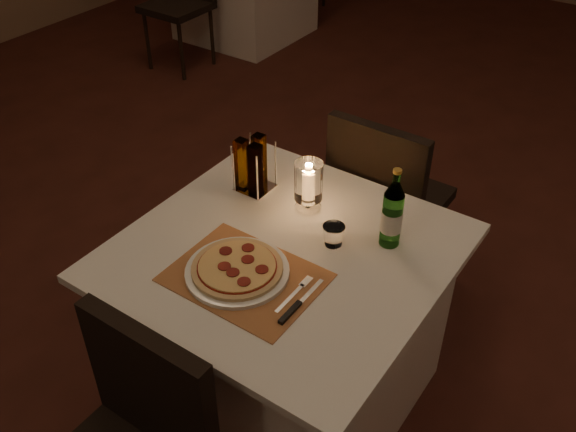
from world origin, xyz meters
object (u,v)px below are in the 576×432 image
Objects in this scene: main_table at (285,327)px; hurricane_candle at (308,183)px; chair_far at (384,192)px; water_bottle at (392,215)px; pizza at (237,267)px; tumbler at (333,235)px; plate at (237,271)px.

hurricane_candle is (-0.06, 0.22, 0.48)m from main_table.
water_bottle is at bearing -62.24° from chair_far.
pizza is 0.51m from water_bottle.
hurricane_candle is (-0.17, 0.11, 0.07)m from tumbler.
main_table is 5.36× the size of hurricane_candle.
tumbler is 0.20m from water_bottle.
water_bottle is (0.15, 0.11, 0.08)m from tumbler.
tumbler is at bearing 60.19° from pizza.
main_table is at bearing -136.66° from tumbler.
plate is 0.02m from pizza.
chair_far reaches higher than main_table.
hurricane_candle is (-0.32, 0.01, -0.00)m from water_bottle.
tumbler is at bearing 60.18° from plate.
pizza is (-0.05, -0.89, 0.22)m from chair_far.
main_table is at bearing -75.83° from hurricane_candle.
hurricane_candle is at bearing 90.94° from pizza.
water_bottle is (0.26, 0.22, 0.48)m from main_table.
water_bottle reaches higher than hurricane_candle.
hurricane_candle is at bearing 104.17° from main_table.
main_table is 0.53m from hurricane_candle.
chair_far is 2.81× the size of plate.
pizza is 0.99× the size of water_bottle.
plate is 1.14× the size of pizza.
chair_far is (-0.00, 0.71, 0.18)m from main_table.
main_table is 3.12× the size of plate.
hurricane_candle reaches higher than chair_far.
water_bottle is (0.31, 0.40, 0.10)m from plate.
water_bottle is at bearing 51.92° from pizza.
chair_far is 0.66m from tumbler.
water_bottle is 0.32m from hurricane_candle.
plate is 0.33m from tumbler.
plate is 0.42m from hurricane_candle.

